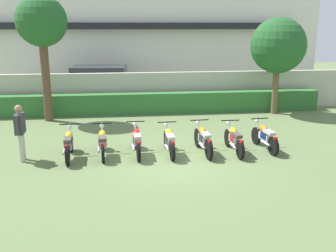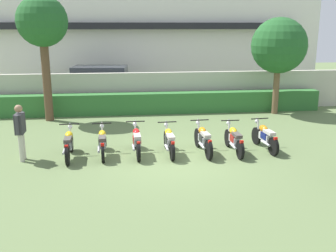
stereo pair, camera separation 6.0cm
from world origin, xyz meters
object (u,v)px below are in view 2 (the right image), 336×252
motorcycle_in_row_6 (265,136)px  motorcycle_in_row_4 (203,139)px  parked_car (103,85)px  motorcycle_in_row_1 (102,142)px  tree_far_side (279,46)px  tree_near_inspector (42,24)px  motorcycle_in_row_0 (69,144)px  motorcycle_in_row_5 (234,139)px  inspector_person (20,128)px  motorcycle_in_row_3 (169,141)px  motorcycle_in_row_2 (137,141)px

motorcycle_in_row_6 → motorcycle_in_row_4: bearing=86.8°
motorcycle_in_row_4 → motorcycle_in_row_6: size_ratio=1.07×
parked_car → motorcycle_in_row_1: bearing=-81.1°
tree_far_side → motorcycle_in_row_6: tree_far_side is taller
motorcycle_in_row_4 → parked_car: bearing=17.7°
parked_car → tree_near_inspector: tree_near_inspector is taller
parked_car → tree_far_side: (7.87, -3.58, 2.10)m
motorcycle_in_row_0 → motorcycle_in_row_4: 4.11m
motorcycle_in_row_5 → tree_far_side: bearing=-33.8°
motorcycle_in_row_5 → inspector_person: (-6.44, 0.01, 0.56)m
motorcycle_in_row_0 → motorcycle_in_row_6: 6.16m
motorcycle_in_row_0 → inspector_person: inspector_person is taller
motorcycle_in_row_3 → motorcycle_in_row_6: 3.12m
tree_near_inspector → motorcycle_in_row_0: 6.36m
tree_far_side → motorcycle_in_row_6: (-2.39, -5.16, -2.59)m
parked_car → motorcycle_in_row_2: parked_car is taller
motorcycle_in_row_3 → inspector_person: size_ratio=1.06×
tree_near_inspector → motorcycle_in_row_6: tree_near_inspector is taller
motorcycle_in_row_1 → motorcycle_in_row_2: motorcycle_in_row_2 is taller
motorcycle_in_row_5 → inspector_person: bearing=89.0°
motorcycle_in_row_5 → inspector_person: 6.47m
tree_far_side → motorcycle_in_row_0: size_ratio=2.28×
motorcycle_in_row_5 → motorcycle_in_row_1: bearing=86.8°
parked_car → motorcycle_in_row_2: bearing=-74.4°
tree_near_inspector → motorcycle_in_row_1: tree_near_inspector is taller
parked_car → inspector_person: bearing=-96.1°
motorcycle_in_row_0 → motorcycle_in_row_4: (4.11, 0.03, 0.00)m
motorcycle_in_row_3 → motorcycle_in_row_5: 2.05m
inspector_person → tree_far_side: bearing=28.3°
tree_far_side → motorcycle_in_row_1: tree_far_side is taller
motorcycle_in_row_0 → motorcycle_in_row_1: motorcycle_in_row_0 is taller
motorcycle_in_row_3 → motorcycle_in_row_4: (1.08, 0.01, 0.01)m
tree_near_inspector → motorcycle_in_row_4: size_ratio=2.65×
motorcycle_in_row_2 → motorcycle_in_row_5: motorcycle_in_row_2 is taller
motorcycle_in_row_0 → motorcycle_in_row_5: motorcycle_in_row_0 is taller
motorcycle_in_row_6 → parked_car: bearing=26.3°
tree_near_inspector → parked_car: bearing=60.4°
motorcycle_in_row_0 → tree_near_inspector: bearing=13.8°
motorcycle_in_row_0 → motorcycle_in_row_3: size_ratio=1.05×
tree_near_inspector → motorcycle_in_row_3: 7.65m
tree_near_inspector → motorcycle_in_row_2: (3.49, -4.98, -3.52)m
inspector_person → tree_near_inspector: bearing=91.1°
motorcycle_in_row_6 → inspector_person: bearing=85.4°
parked_car → motorcycle_in_row_6: 10.32m
tree_far_side → tree_near_inspector: bearing=-179.0°
tree_near_inspector → inspector_person: tree_near_inspector is taller
tree_far_side → motorcycle_in_row_0: tree_far_side is taller
tree_near_inspector → motorcycle_in_row_2: tree_near_inspector is taller
motorcycle_in_row_0 → motorcycle_in_row_2: 2.04m
motorcycle_in_row_1 → motorcycle_in_row_6: size_ratio=0.98×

